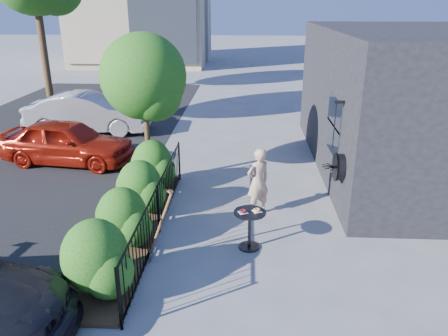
# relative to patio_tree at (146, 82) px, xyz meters

# --- Properties ---
(ground) EXTENTS (120.00, 120.00, 0.00)m
(ground) POSITION_rel_patio_tree_xyz_m (2.24, -2.76, -2.76)
(ground) COLOR gray
(ground) RESTS_ON ground
(shop_building) EXTENTS (6.22, 9.00, 4.00)m
(shop_building) POSITION_rel_patio_tree_xyz_m (7.73, 1.74, -0.76)
(shop_building) COLOR black
(shop_building) RESTS_ON ground
(fence) EXTENTS (0.05, 6.05, 1.10)m
(fence) POSITION_rel_patio_tree_xyz_m (0.74, -2.76, -2.20)
(fence) COLOR black
(fence) RESTS_ON ground
(planting_bed) EXTENTS (1.30, 6.00, 0.08)m
(planting_bed) POSITION_rel_patio_tree_xyz_m (0.04, -2.76, -2.72)
(planting_bed) COLOR #382616
(planting_bed) RESTS_ON ground
(shrubs) EXTENTS (1.10, 5.60, 1.24)m
(shrubs) POSITION_rel_patio_tree_xyz_m (0.14, -2.66, -2.06)
(shrubs) COLOR #155212
(shrubs) RESTS_ON ground
(patio_tree) EXTENTS (2.20, 2.20, 3.94)m
(patio_tree) POSITION_rel_patio_tree_xyz_m (0.00, 0.00, 0.00)
(patio_tree) COLOR #3F2B19
(patio_tree) RESTS_ON ground
(cafe_table) EXTENTS (0.64, 0.64, 0.86)m
(cafe_table) POSITION_rel_patio_tree_xyz_m (2.67, -3.27, -2.21)
(cafe_table) COLOR black
(cafe_table) RESTS_ON ground
(woman) EXTENTS (0.70, 0.64, 1.60)m
(woman) POSITION_rel_patio_tree_xyz_m (2.86, -1.70, -1.96)
(woman) COLOR tan
(woman) RESTS_ON ground
(shovel) EXTENTS (0.53, 0.20, 1.52)m
(shovel) POSITION_rel_patio_tree_xyz_m (0.98, -3.85, -2.10)
(shovel) COLOR brown
(shovel) RESTS_ON ground
(car_red) EXTENTS (4.17, 2.12, 1.36)m
(car_red) POSITION_rel_patio_tree_xyz_m (-2.88, 1.43, -2.08)
(car_red) COLOR #9C1A0D
(car_red) RESTS_ON ground
(car_silver) EXTENTS (4.61, 1.75, 1.50)m
(car_silver) POSITION_rel_patio_tree_xyz_m (-3.40, 4.84, -2.01)
(car_silver) COLOR #A4A4A9
(car_silver) RESTS_ON ground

